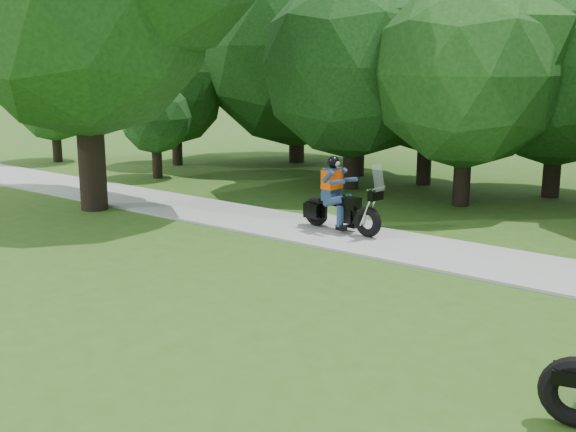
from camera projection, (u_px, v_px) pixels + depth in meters
The scene contains 2 objects.
walkway at pixel (521, 268), 13.17m from camera, with size 60.00×2.20×0.06m, color #989893.
touring_motorcycle at pixel (337, 204), 15.77m from camera, with size 2.15×0.76×1.64m.
Camera 1 is at (4.46, -4.57, 3.82)m, focal length 45.00 mm.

